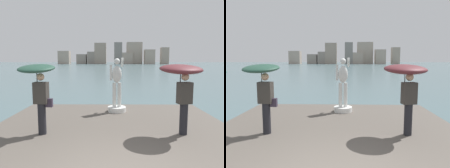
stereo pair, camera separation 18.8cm
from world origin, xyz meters
TOP-DOWN VIEW (x-y plane):
  - ground_plane at (0.00, 40.00)m, footprint 400.00×400.00m
  - pier at (0.00, 1.77)m, footprint 7.50×9.55m
  - statue_white_figure at (0.19, 5.23)m, footprint 0.74×0.93m
  - onlooker_left at (-2.02, 2.64)m, footprint 1.09×1.10m
  - onlooker_right at (1.94, 2.63)m, footprint 1.36×1.38m
  - distant_skyline at (1.09, 129.85)m, footprint 68.65×12.18m

SIDE VIEW (x-z plane):
  - ground_plane at x=0.00m, z-range 0.00..0.00m
  - pier at x=0.00m, z-range 0.00..0.40m
  - statue_white_figure at x=0.19m, z-range 0.09..2.28m
  - onlooker_left at x=-2.02m, z-range 0.92..2.94m
  - onlooker_right at x=1.94m, z-range 1.01..3.02m
  - distant_skyline at x=1.09m, z-range -1.41..12.19m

